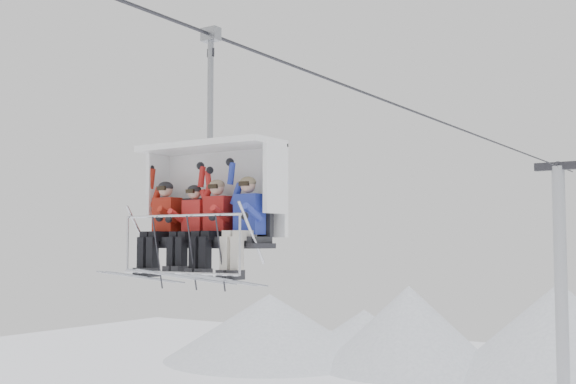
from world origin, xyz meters
The scene contains 7 objects.
lift_tower_right centered at (0.00, 22.00, 5.78)m, with size 2.00×1.80×13.48m.
haul_cable centered at (0.00, 0.00, 13.30)m, with size 0.06×0.06×50.00m, color #2D2D32.
chairlift_carrier centered at (0.00, -2.18, 10.69)m, with size 2.46×1.17×3.98m.
skier_far_left centered at (-0.86, -2.48, 10.22)m, with size 0.42×1.69×1.67m.
skier_center_left centered at (-0.24, -2.49, 10.19)m, with size 0.38×1.69×1.54m.
skier_center_right centered at (0.23, -2.49, 10.21)m, with size 0.41×1.69×1.64m.
skier_far_right centered at (0.84, -2.48, 10.22)m, with size 0.42×1.69×1.67m.
Camera 1 is at (7.37, -11.30, 9.91)m, focal length 45.00 mm.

